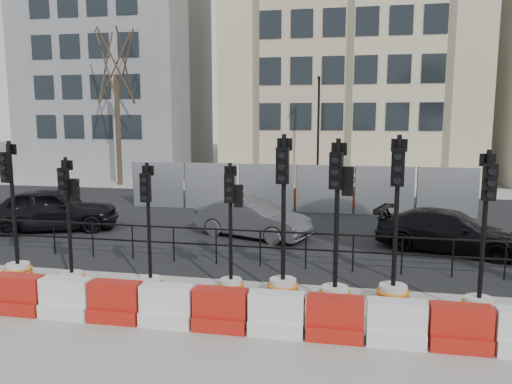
% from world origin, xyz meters
% --- Properties ---
extents(ground, '(120.00, 120.00, 0.00)m').
position_xyz_m(ground, '(0.00, 0.00, 0.00)').
color(ground, '#51514C').
rests_on(ground, ground).
extents(sidewalk_near, '(40.00, 6.00, 0.02)m').
position_xyz_m(sidewalk_near, '(0.00, -3.00, 0.01)').
color(sidewalk_near, gray).
rests_on(sidewalk_near, ground).
extents(road, '(40.00, 14.00, 0.03)m').
position_xyz_m(road, '(0.00, 7.00, 0.01)').
color(road, black).
rests_on(road, ground).
extents(sidewalk_far, '(40.00, 4.00, 0.02)m').
position_xyz_m(sidewalk_far, '(0.00, 16.00, 0.01)').
color(sidewalk_far, gray).
rests_on(sidewalk_far, ground).
extents(building_grey, '(11.00, 9.06, 14.00)m').
position_xyz_m(building_grey, '(-14.00, 21.99, 7.00)').
color(building_grey, gray).
rests_on(building_grey, ground).
extents(building_cream, '(15.00, 10.06, 18.00)m').
position_xyz_m(building_cream, '(2.00, 21.99, 9.00)').
color(building_cream, beige).
rests_on(building_cream, ground).
extents(kerb_railing, '(18.00, 0.04, 1.00)m').
position_xyz_m(kerb_railing, '(0.00, 1.20, 0.69)').
color(kerb_railing, black).
rests_on(kerb_railing, ground).
extents(heras_fencing, '(14.33, 1.72, 2.00)m').
position_xyz_m(heras_fencing, '(0.57, 9.86, 0.65)').
color(heras_fencing, '#999BA1').
rests_on(heras_fencing, ground).
extents(lamp_post_far, '(0.12, 0.56, 6.00)m').
position_xyz_m(lamp_post_far, '(0.50, 14.98, 3.22)').
color(lamp_post_far, black).
rests_on(lamp_post_far, ground).
extents(tree_bare_far, '(2.00, 2.00, 9.00)m').
position_xyz_m(tree_bare_far, '(-11.00, 15.50, 6.65)').
color(tree_bare_far, '#473828').
rests_on(tree_bare_far, ground).
extents(barrier_row, '(13.60, 0.50, 0.80)m').
position_xyz_m(barrier_row, '(-0.00, -2.80, 0.37)').
color(barrier_row, '#B0280E').
rests_on(barrier_row, ground).
extents(traffic_signal_a, '(0.67, 0.67, 3.39)m').
position_xyz_m(traffic_signal_a, '(-5.61, -0.95, 0.70)').
color(traffic_signal_a, silver).
rests_on(traffic_signal_a, ground).
extents(traffic_signal_b, '(0.60, 0.60, 3.05)m').
position_xyz_m(traffic_signal_b, '(-3.99, -1.21, 0.73)').
color(traffic_signal_b, silver).
rests_on(traffic_signal_b, ground).
extents(traffic_signal_c, '(0.58, 0.58, 2.96)m').
position_xyz_m(traffic_signal_c, '(-2.08, -1.18, 0.61)').
color(traffic_signal_c, silver).
rests_on(traffic_signal_c, ground).
extents(traffic_signal_d, '(0.58, 0.58, 2.96)m').
position_xyz_m(traffic_signal_d, '(-0.26, -0.94, 0.71)').
color(traffic_signal_d, silver).
rests_on(traffic_signal_d, ground).
extents(traffic_signal_e, '(0.71, 0.71, 3.59)m').
position_xyz_m(traffic_signal_e, '(0.90, -0.95, 0.74)').
color(traffic_signal_e, silver).
rests_on(traffic_signal_e, ground).
extents(traffic_signal_f, '(0.69, 0.69, 3.52)m').
position_xyz_m(traffic_signal_f, '(2.05, -1.21, 0.84)').
color(traffic_signal_f, silver).
rests_on(traffic_signal_f, ground).
extents(traffic_signal_g, '(0.71, 0.71, 3.59)m').
position_xyz_m(traffic_signal_g, '(3.24, -0.90, 0.74)').
color(traffic_signal_g, silver).
rests_on(traffic_signal_g, ground).
extents(traffic_signal_h, '(0.66, 0.66, 3.33)m').
position_xyz_m(traffic_signal_h, '(4.86, -1.23, 0.69)').
color(traffic_signal_h, silver).
rests_on(traffic_signal_h, ground).
extents(car_a, '(4.76, 5.69, 1.53)m').
position_xyz_m(car_a, '(-7.94, 4.05, 0.77)').
color(car_a, black).
rests_on(car_a, ground).
extents(car_b, '(3.82, 4.72, 1.27)m').
position_xyz_m(car_b, '(-0.85, 4.41, 0.64)').
color(car_b, '#424246').
rests_on(car_b, ground).
extents(car_c, '(4.25, 5.26, 1.23)m').
position_xyz_m(car_c, '(5.18, 3.77, 0.61)').
color(car_c, black).
rests_on(car_c, ground).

